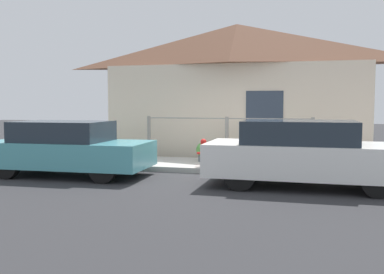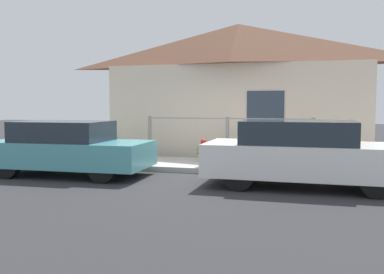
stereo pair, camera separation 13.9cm
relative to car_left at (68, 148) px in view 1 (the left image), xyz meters
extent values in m
plane|color=#2D2D30|center=(3.39, 1.08, -0.67)|extent=(60.00, 60.00, 0.00)
cube|color=#B2AFA8|center=(3.39, 2.11, -0.60)|extent=(24.00, 2.05, 0.14)
cube|color=beige|center=(3.39, 3.70, 0.82)|extent=(8.12, 0.12, 2.98)
cube|color=#2D3847|center=(4.41, 3.63, 0.97)|extent=(1.10, 0.04, 1.00)
pyramid|color=brown|center=(3.39, 4.74, 2.98)|extent=(8.52, 2.20, 1.35)
cylinder|color=gray|center=(0.99, 2.98, 0.09)|extent=(0.10, 0.10, 1.24)
cylinder|color=gray|center=(3.39, 2.98, 0.09)|extent=(0.10, 0.10, 1.24)
cylinder|color=gray|center=(5.79, 2.98, 0.09)|extent=(0.10, 0.10, 1.24)
cylinder|color=gray|center=(3.39, 2.98, 0.66)|extent=(4.80, 0.03, 0.03)
cube|color=teal|center=(0.04, 0.00, -0.13)|extent=(3.97, 1.81, 0.61)
cube|color=#232D38|center=(-0.12, 0.00, 0.41)|extent=(2.20, 1.56, 0.49)
cylinder|color=black|center=(1.24, 0.77, -0.36)|extent=(0.64, 0.22, 0.63)
cylinder|color=black|center=(1.28, -0.70, -0.36)|extent=(0.64, 0.22, 0.63)
cylinder|color=black|center=(-1.20, 0.70, -0.36)|extent=(0.64, 0.22, 0.63)
cylinder|color=black|center=(-1.16, -0.76, -0.36)|extent=(0.64, 0.22, 0.63)
cube|color=white|center=(5.63, 0.00, -0.09)|extent=(4.21, 1.79, 0.68)
cube|color=#232D38|center=(5.46, 0.00, 0.49)|extent=(2.32, 1.56, 0.48)
cylinder|color=black|center=(6.94, 0.74, -0.35)|extent=(0.65, 0.21, 0.65)
cylinder|color=black|center=(6.92, -0.77, -0.35)|extent=(0.65, 0.21, 0.65)
cylinder|color=black|center=(4.34, 0.77, -0.35)|extent=(0.65, 0.21, 0.65)
cylinder|color=black|center=(4.32, -0.74, -0.35)|extent=(0.65, 0.21, 0.65)
cylinder|color=red|center=(3.05, 1.49, -0.23)|extent=(0.15, 0.15, 0.61)
sphere|color=red|center=(3.05, 1.49, 0.10)|extent=(0.15, 0.15, 0.15)
cylinder|color=red|center=(2.94, 1.49, -0.20)|extent=(0.13, 0.07, 0.07)
cylinder|color=red|center=(3.15, 1.49, -0.20)|extent=(0.13, 0.07, 0.07)
cylinder|color=slate|center=(2.86, 2.35, -0.45)|extent=(0.32, 0.32, 0.17)
sphere|color=#4C8E3D|center=(2.86, 2.35, -0.20)|extent=(0.43, 0.43, 0.43)
cylinder|color=slate|center=(-0.31, 2.53, -0.43)|extent=(0.32, 0.32, 0.21)
sphere|color=#4C8E3D|center=(-0.31, 2.53, -0.14)|extent=(0.50, 0.50, 0.50)
cylinder|color=slate|center=(4.83, 2.81, -0.46)|extent=(0.25, 0.25, 0.15)
sphere|color=#2D6B2D|center=(4.83, 2.81, -0.17)|extent=(0.58, 0.58, 0.58)
camera|label=1|loc=(5.55, -9.24, 1.08)|focal=40.00mm
camera|label=2|loc=(5.69, -9.20, 1.08)|focal=40.00mm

